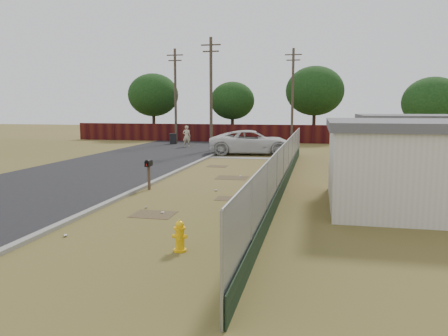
% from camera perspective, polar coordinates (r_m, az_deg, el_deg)
% --- Properties ---
extents(ground, '(120.00, 120.00, 0.00)m').
position_cam_1_polar(ground, '(19.29, -1.55, -2.67)').
color(ground, brown).
rests_on(ground, ground).
extents(street, '(15.10, 60.00, 0.12)m').
position_cam_1_polar(street, '(28.98, -10.78, 0.83)').
color(street, black).
rests_on(street, ground).
extents(chainlink_fence, '(0.10, 27.06, 2.02)m').
position_cam_1_polar(chainlink_fence, '(19.68, 8.02, -0.17)').
color(chainlink_fence, '#92959A').
rests_on(chainlink_fence, ground).
extents(privacy_fence, '(30.00, 0.12, 1.80)m').
position_cam_1_polar(privacy_fence, '(44.74, -1.40, 4.61)').
color(privacy_fence, '#43130E').
rests_on(privacy_fence, ground).
extents(utility_poles, '(12.60, 8.24, 9.00)m').
position_cam_1_polar(utility_poles, '(39.94, 0.40, 9.64)').
color(utility_poles, '#4D4233').
rests_on(utility_poles, ground).
extents(houses, '(9.30, 17.24, 3.10)m').
position_cam_1_polar(houses, '(22.24, 25.65, 2.03)').
color(houses, beige).
rests_on(houses, ground).
extents(horizon_trees, '(33.32, 31.94, 7.78)m').
position_cam_1_polar(horizon_trees, '(42.14, 7.31, 9.40)').
color(horizon_trees, '#312116').
rests_on(horizon_trees, ground).
extents(fire_hydrant, '(0.37, 0.36, 0.82)m').
position_cam_1_polar(fire_hydrant, '(11.03, -5.80, -8.88)').
color(fire_hydrant, yellow).
rests_on(fire_hydrant, ground).
extents(mailbox, '(0.23, 0.57, 1.32)m').
position_cam_1_polar(mailbox, '(19.08, -9.81, 0.28)').
color(mailbox, '#4F3D2D').
rests_on(mailbox, ground).
extents(pickup_truck, '(6.92, 4.04, 1.81)m').
position_cam_1_polar(pickup_truck, '(33.07, 3.74, 3.38)').
color(pickup_truck, silver).
rests_on(pickup_truck, ground).
extents(pedestrian, '(0.75, 0.53, 1.91)m').
position_cam_1_polar(pedestrian, '(38.93, -4.90, 4.15)').
color(pedestrian, '#C6B891').
rests_on(pedestrian, ground).
extents(trash_bin, '(0.85, 0.83, 1.00)m').
position_cam_1_polar(trash_bin, '(42.27, -6.68, 3.82)').
color(trash_bin, black).
rests_on(trash_bin, ground).
extents(scattered_litter, '(3.74, 11.32, 0.07)m').
position_cam_1_polar(scattered_litter, '(17.10, -4.44, -3.94)').
color(scattered_litter, silver).
rests_on(scattered_litter, ground).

